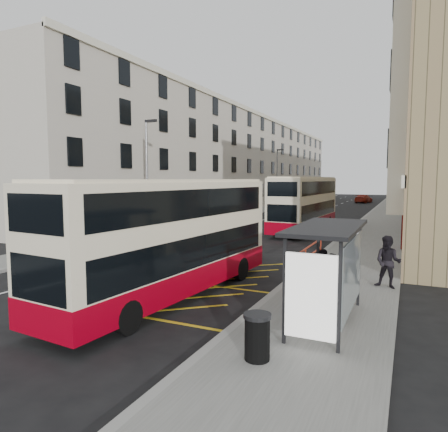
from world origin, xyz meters
The scene contains 21 objects.
ground centered at (0.00, 0.00, 0.00)m, with size 200.00×200.00×0.00m, color black.
pavement_right centered at (8.00, 30.00, 0.07)m, with size 4.00×120.00×0.15m, color #63635E.
pavement_left centered at (-7.50, 30.00, 0.07)m, with size 3.00×120.00×0.15m, color #63635E.
kerb_right centered at (6.00, 30.00, 0.07)m, with size 0.25×120.00×0.15m, color gray.
kerb_left centered at (-6.00, 30.00, 0.07)m, with size 0.25×120.00×0.15m, color gray.
road_markings centered at (0.00, 45.00, 0.01)m, with size 10.00×110.00×0.01m, color silver, non-canonical shape.
terrace_left centered at (-13.43, 45.50, 6.52)m, with size 9.18×79.00×13.25m.
bus_shelter centered at (8.34, -0.39, 2.14)m, with size 1.65×4.25×2.70m.
guard_railing centered at (6.25, 5.75, 0.86)m, with size 0.06×6.56×1.01m.
street_lamp_near centered at (-6.35, 12.00, 4.64)m, with size 0.93×0.18×8.00m.
street_lamp_far centered at (-6.35, 42.00, 4.64)m, with size 0.93×0.18×8.00m.
double_decker_front centered at (2.76, 0.61, 2.09)m, with size 3.17×10.43×4.10m.
double_decker_rear centered at (2.81, 19.82, 2.17)m, with size 2.95×10.79×4.26m.
litter_bin centered at (7.28, -3.00, 0.68)m, with size 0.62×0.62×1.03m.
pedestrian_near centered at (8.02, 1.68, 0.97)m, with size 0.60×0.39×1.63m, color black.
pedestrian_mid centered at (9.58, 4.46, 1.11)m, with size 0.93×0.72×1.91m, color black.
pedestrian_far centered at (7.72, 1.97, 1.00)m, with size 1.00×0.42×1.70m, color black.
white_van centered at (-2.43, 41.25, 0.67)m, with size 2.21×4.80×1.33m, color silver.
car_silver centered at (-3.41, 54.65, 0.75)m, with size 1.78×4.41×1.50m, color #9A9BA0.
car_dark centered at (-4.85, 67.23, 0.80)m, with size 1.68×4.83×1.59m, color black.
car_red centered at (3.03, 61.61, 0.71)m, with size 2.00×4.91×1.42m, color #A32616.
Camera 1 is at (10.18, -10.97, 4.11)m, focal length 32.00 mm.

